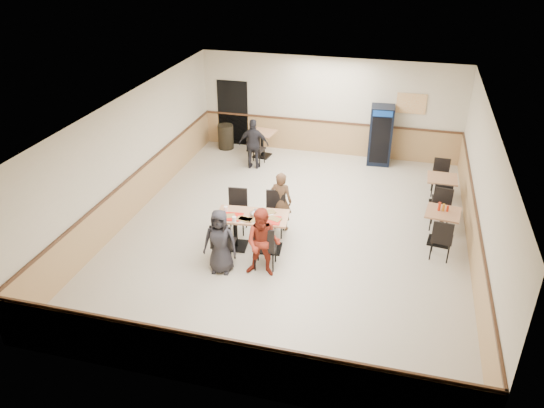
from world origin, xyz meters
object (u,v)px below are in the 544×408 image
(lone_diner, at_px, (254,144))
(trash_bin, at_px, (226,137))
(diner_woman_right, at_px, (263,243))
(diner_man_opposite, at_px, (281,201))
(side_table_near, at_px, (442,222))
(main_table, at_px, (253,226))
(side_table_far, at_px, (441,187))
(diner_woman_left, at_px, (220,242))
(back_table, at_px, (262,140))
(pepsi_cooler, at_px, (380,135))

(lone_diner, xyz_separation_m, trash_bin, (-1.31, 1.25, -0.36))
(diner_woman_right, distance_m, diner_man_opposite, 1.90)
(lone_diner, height_order, side_table_near, lone_diner)
(main_table, distance_m, side_table_far, 5.14)
(diner_woman_left, xyz_separation_m, back_table, (-0.82, 6.14, -0.18))
(side_table_far, relative_size, pepsi_cooler, 0.44)
(lone_diner, bearing_deg, pepsi_cooler, -165.69)
(side_table_far, height_order, trash_bin, side_table_far)
(side_table_far, xyz_separation_m, back_table, (-5.27, 1.98, 0.01))
(pepsi_cooler, bearing_deg, side_table_far, -57.37)
(lone_diner, distance_m, back_table, 0.93)
(diner_man_opposite, distance_m, side_table_far, 4.26)
(lone_diner, xyz_separation_m, back_table, (0.00, 0.90, -0.22))
(main_table, xyz_separation_m, pepsi_cooler, (2.33, 5.53, 0.33))
(back_table, bearing_deg, side_table_far, -20.61)
(lone_diner, bearing_deg, diner_woman_left, 93.04)
(lone_diner, distance_m, pepsi_cooler, 3.77)
(diner_woman_left, relative_size, diner_woman_right, 0.94)
(diner_woman_left, height_order, lone_diner, lone_diner)
(diner_woman_left, xyz_separation_m, trash_bin, (-2.13, 6.49, -0.32))
(main_table, relative_size, diner_man_opposite, 1.12)
(lone_diner, height_order, back_table, lone_diner)
(diner_woman_left, distance_m, pepsi_cooler, 7.08)
(side_table_far, xyz_separation_m, trash_bin, (-6.58, 2.33, -0.13))
(diner_woman_right, relative_size, back_table, 1.79)
(diner_woman_right, bearing_deg, side_table_far, 45.99)
(diner_woman_right, xyz_separation_m, pepsi_cooler, (1.84, 6.43, 0.13))
(main_table, distance_m, diner_woman_left, 1.08)
(diner_woman_left, distance_m, lone_diner, 5.29)
(pepsi_cooler, height_order, trash_bin, pepsi_cooler)
(pepsi_cooler, relative_size, trash_bin, 2.27)
(diner_woman_left, relative_size, side_table_near, 1.71)
(diner_man_opposite, bearing_deg, diner_woman_right, 94.82)
(pepsi_cooler, bearing_deg, lone_diner, -163.37)
(main_table, bearing_deg, diner_woman_left, -117.90)
(diner_woman_right, height_order, side_table_near, diner_woman_right)
(diner_woman_right, relative_size, trash_bin, 1.94)
(main_table, height_order, trash_bin, main_table)
(diner_woman_right, xyz_separation_m, side_table_far, (3.57, 4.06, -0.23))
(main_table, xyz_separation_m, back_table, (-1.21, 5.14, -0.02))
(diner_woman_right, distance_m, back_table, 6.28)
(diner_woman_left, height_order, side_table_far, diner_woman_left)
(diner_man_opposite, bearing_deg, trash_bin, -55.13)
(lone_diner, relative_size, pepsi_cooler, 0.85)
(diner_man_opposite, bearing_deg, side_table_near, -173.36)
(diner_woman_right, distance_m, trash_bin, 7.07)
(diner_woman_left, relative_size, pepsi_cooler, 0.80)
(lone_diner, relative_size, back_table, 1.78)
(diner_woman_right, bearing_deg, side_table_near, 29.10)
(lone_diner, height_order, side_table_far, lone_diner)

